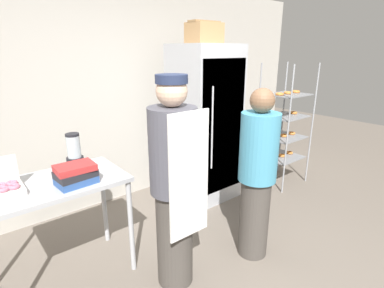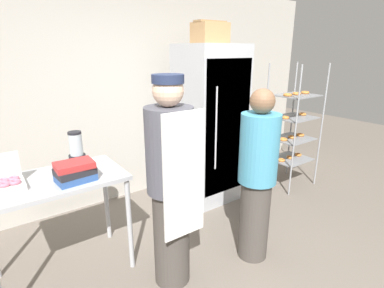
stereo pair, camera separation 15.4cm
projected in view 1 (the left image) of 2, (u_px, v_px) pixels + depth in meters
The scene contains 11 objects.
ground_plane at pixel (259, 287), 2.51m from camera, with size 14.00×14.00×0.00m, color #6B6056.
back_wall at pixel (122, 95), 3.79m from camera, with size 6.40×0.12×2.70m, color #B7B2A8.
refrigerator at pixel (205, 125), 3.83m from camera, with size 0.74×0.71×1.97m.
baking_rack at pixel (285, 126), 4.28m from camera, with size 0.63×0.52×1.74m.
prep_counter at pixel (55, 195), 2.39m from camera, with size 1.09×0.64×0.91m.
donut_box at pixel (2, 189), 2.13m from camera, with size 0.27×0.21×0.26m.
blender_pitcher at pixel (74, 152), 2.63m from camera, with size 0.15×0.15×0.30m.
binder_stack at pixel (76, 174), 2.30m from camera, with size 0.30×0.23×0.16m.
cardboard_storage_box at pixel (204, 33), 3.49m from camera, with size 0.39×0.29×0.25m.
person_baker at pixel (174, 184), 2.33m from camera, with size 0.37×0.39×1.74m.
person_customer at pixel (257, 175), 2.70m from camera, with size 0.34×0.34×1.60m.
Camera 1 is at (-1.72, -1.21, 1.90)m, focal length 28.00 mm.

